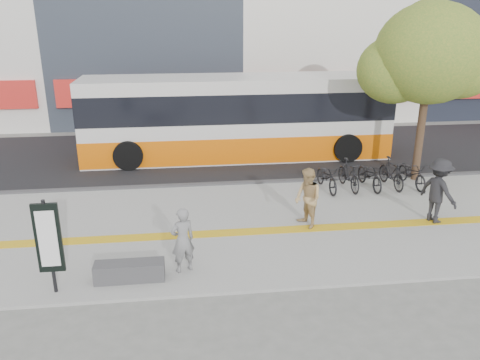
{
  "coord_description": "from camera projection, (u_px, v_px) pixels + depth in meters",
  "views": [
    {
      "loc": [
        -1.26,
        -11.25,
        6.04
      ],
      "look_at": [
        0.36,
        2.0,
        1.29
      ],
      "focal_mm": 36.19,
      "sensor_mm": 36.0,
      "label": 1
    }
  ],
  "objects": [
    {
      "name": "ground",
      "position": [
        236.0,
        252.0,
        12.69
      ],
      "size": [
        120.0,
        120.0,
        0.0
      ],
      "primitive_type": "plane",
      "color": "#62625E",
      "rests_on": "ground"
    },
    {
      "name": "seated_woman",
      "position": [
        183.0,
        240.0,
        11.37
      ],
      "size": [
        0.7,
        0.59,
        1.62
      ],
      "primitive_type": "imported",
      "rotation": [
        0.0,
        0.0,
        3.54
      ],
      "color": "black",
      "rests_on": "sidewalk"
    },
    {
      "name": "bench",
      "position": [
        130.0,
        271.0,
        11.17
      ],
      "size": [
        1.6,
        0.45,
        0.45
      ],
      "primitive_type": "cube",
      "color": "#363639",
      "rests_on": "sidewalk"
    },
    {
      "name": "pedestrian_tan",
      "position": [
        308.0,
        198.0,
        13.71
      ],
      "size": [
        0.9,
        1.01,
        1.74
      ],
      "primitive_type": "imported",
      "rotation": [
        0.0,
        0.0,
        -1.24
      ],
      "color": "tan",
      "rests_on": "sidewalk"
    },
    {
      "name": "bicycle_row",
      "position": [
        370.0,
        175.0,
        16.83
      ],
      "size": [
        3.86,
        1.83,
        1.04
      ],
      "color": "black",
      "rests_on": "sidewalk"
    },
    {
      "name": "pedestrian_dark",
      "position": [
        438.0,
        191.0,
        14.01
      ],
      "size": [
        1.12,
        1.42,
        1.93
      ],
      "primitive_type": "imported",
      "rotation": [
        0.0,
        0.0,
        1.94
      ],
      "color": "black",
      "rests_on": "sidewalk"
    },
    {
      "name": "street",
      "position": [
        212.0,
        154.0,
        21.09
      ],
      "size": [
        40.0,
        8.0,
        0.06
      ],
      "primitive_type": "cube",
      "color": "black",
      "rests_on": "ground"
    },
    {
      "name": "sidewalk",
      "position": [
        230.0,
        226.0,
        14.08
      ],
      "size": [
        40.0,
        7.0,
        0.08
      ],
      "primitive_type": "cube",
      "color": "slate",
      "rests_on": "ground"
    },
    {
      "name": "street_tree",
      "position": [
        428.0,
        56.0,
        16.5
      ],
      "size": [
        4.4,
        3.8,
        6.31
      ],
      "color": "#372519",
      "rests_on": "sidewalk"
    },
    {
      "name": "curb",
      "position": [
        220.0,
        185.0,
        17.34
      ],
      "size": [
        40.0,
        0.25,
        0.14
      ],
      "primitive_type": "cube",
      "color": "#363639",
      "rests_on": "ground"
    },
    {
      "name": "signboard",
      "position": [
        48.0,
        240.0,
        10.34
      ],
      "size": [
        0.55,
        0.1,
        2.2
      ],
      "color": "black",
      "rests_on": "sidewalk"
    },
    {
      "name": "tactile_strip",
      "position": [
        231.0,
        233.0,
        13.59
      ],
      "size": [
        40.0,
        0.45,
        0.01
      ],
      "primitive_type": "cube",
      "color": "gold",
      "rests_on": "sidewalk"
    },
    {
      "name": "bus",
      "position": [
        237.0,
        120.0,
        20.2
      ],
      "size": [
        12.63,
        3.0,
        3.36
      ],
      "color": "silver",
      "rests_on": "street"
    }
  ]
}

